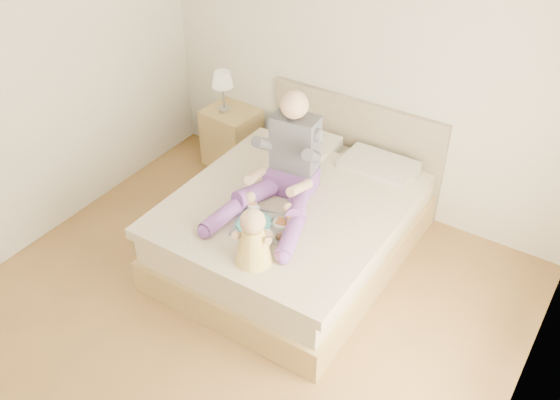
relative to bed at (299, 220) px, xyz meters
The scene contains 7 objects.
room 1.61m from the bed, 85.70° to the right, with size 4.02×4.22×2.71m.
bed is the anchor object (origin of this frame).
nightstand 1.51m from the bed, 148.18° to the left, with size 0.53×0.48×0.60m.
lamp 1.65m from the bed, 150.40° to the left, with size 0.20×0.20×0.42m.
adult 0.57m from the bed, 116.02° to the right, with size 0.75×1.11×0.89m.
tray 0.61m from the bed, 88.17° to the right, with size 0.52×0.45×0.13m.
baby 1.00m from the bed, 79.74° to the right, with size 0.31×0.40×0.44m.
Camera 1 is at (2.08, -2.42, 3.58)m, focal length 40.00 mm.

